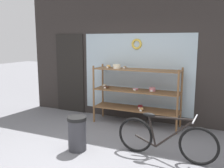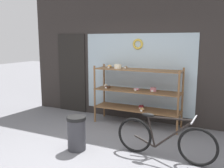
% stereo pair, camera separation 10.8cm
% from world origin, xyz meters
% --- Properties ---
extents(ground_plane, '(30.00, 30.00, 0.00)m').
position_xyz_m(ground_plane, '(0.00, 0.00, 0.00)').
color(ground_plane, slate).
extents(storefront_facade, '(5.63, 0.13, 3.76)m').
position_xyz_m(storefront_facade, '(-0.04, 2.35, 1.83)').
color(storefront_facade, '#2D2826').
rests_on(storefront_facade, ground_plane).
extents(display_case, '(1.99, 0.53, 1.39)m').
position_xyz_m(display_case, '(0.30, 1.95, 0.82)').
color(display_case, brown).
rests_on(display_case, ground_plane).
extents(bicycle, '(1.68, 0.46, 0.75)m').
position_xyz_m(bicycle, '(1.30, 0.53, 0.34)').
color(bicycle, black).
rests_on(bicycle, ground_plane).
extents(trash_bin, '(0.34, 0.34, 0.61)m').
position_xyz_m(trash_bin, '(-0.18, 0.20, 0.33)').
color(trash_bin, '#38383D').
rests_on(trash_bin, ground_plane).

